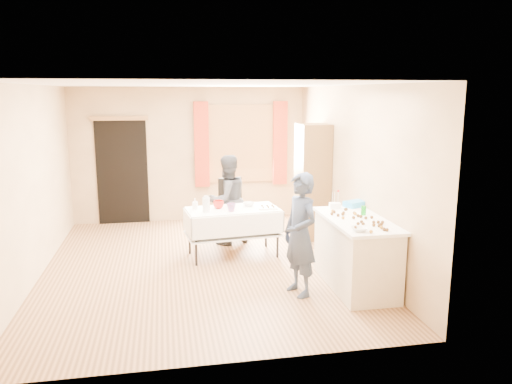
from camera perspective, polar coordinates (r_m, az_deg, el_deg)
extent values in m
cube|color=#9E7047|center=(7.45, -6.08, -8.39)|extent=(4.50, 5.50, 0.02)
cube|color=white|center=(7.02, -6.54, 12.19)|extent=(4.50, 5.50, 0.02)
cube|color=tan|center=(9.84, -7.53, 4.25)|extent=(4.50, 0.02, 2.60)
cube|color=tan|center=(4.43, -3.57, -4.33)|extent=(4.50, 0.02, 2.60)
cube|color=tan|center=(7.31, -24.25, 0.91)|extent=(0.02, 5.50, 2.60)
cube|color=tan|center=(7.62, 10.91, 2.10)|extent=(0.02, 5.50, 2.60)
cube|color=olive|center=(9.89, -1.72, 5.54)|extent=(1.32, 0.06, 1.52)
cube|color=white|center=(9.87, -1.71, 5.53)|extent=(1.20, 0.02, 1.40)
cube|color=#B2351E|center=(9.75, -6.23, 5.40)|extent=(0.28, 0.06, 1.65)
cube|color=#B2351E|center=(9.99, 2.77, 5.59)|extent=(0.28, 0.06, 1.65)
cube|color=black|center=(9.87, -15.03, 2.22)|extent=(0.95, 0.04, 2.00)
cube|color=olive|center=(9.74, -15.35, 8.13)|extent=(1.05, 0.06, 0.08)
cube|color=brown|center=(8.63, 6.45, 1.19)|extent=(0.50, 0.60, 1.97)
cube|color=beige|center=(6.64, 11.30, -7.03)|extent=(0.66, 1.45, 0.86)
cube|color=white|center=(6.51, 11.46, -3.18)|extent=(0.72, 1.51, 0.04)
cube|color=white|center=(7.64, -2.67, -2.05)|extent=(1.45, 0.84, 0.04)
cube|color=black|center=(8.65, -2.52, -2.32)|extent=(0.51, 0.51, 0.06)
cube|color=black|center=(8.77, -2.98, -0.31)|extent=(0.42, 0.13, 0.61)
imported|color=#24304B|center=(6.20, 5.08, -4.87)|extent=(0.79, 0.71, 1.54)
imported|color=black|center=(8.26, -3.31, -0.91)|extent=(1.17, 1.13, 1.49)
cylinder|color=#13991C|center=(6.71, 12.19, -2.07)|extent=(0.09, 0.09, 0.12)
imported|color=white|center=(5.94, 11.70, -4.17)|extent=(0.23, 0.23, 0.05)
cube|color=white|center=(7.01, 9.00, -1.55)|extent=(0.16, 0.12, 0.08)
cube|color=#2D9BEC|center=(7.18, 11.27, -1.33)|extent=(0.35, 0.30, 0.08)
cylinder|color=silver|center=(7.42, -5.72, -1.47)|extent=(0.11, 0.11, 0.22)
imported|color=#B31A12|center=(7.65, -4.31, -1.42)|extent=(0.27, 0.27, 0.13)
imported|color=red|center=(7.44, -2.85, -1.77)|extent=(0.13, 0.13, 0.12)
imported|color=white|center=(7.82, -0.85, -1.37)|extent=(0.24, 0.24, 0.05)
cube|color=white|center=(7.64, 1.35, -1.81)|extent=(0.30, 0.23, 0.02)
imported|color=white|center=(7.65, -6.99, -1.33)|extent=(0.10, 0.10, 0.16)
sphere|color=#3F2314|center=(6.68, 11.27, -2.44)|extent=(0.04, 0.04, 0.04)
sphere|color=#39210C|center=(6.00, 11.28, -4.01)|extent=(0.04, 0.04, 0.04)
sphere|color=#39210C|center=(6.29, 11.97, -3.33)|extent=(0.04, 0.04, 0.04)
sphere|color=#39210C|center=(6.18, 11.59, -3.56)|extent=(0.04, 0.04, 0.04)
sphere|color=#39210C|center=(6.22, 14.13, -3.59)|extent=(0.04, 0.04, 0.04)
sphere|color=#39210C|center=(6.15, 13.90, -3.75)|extent=(0.04, 0.04, 0.04)
sphere|color=#3F2314|center=(6.43, 9.92, -2.92)|extent=(0.04, 0.04, 0.04)
sphere|color=#39210C|center=(6.30, 13.30, -3.37)|extent=(0.04, 0.04, 0.04)
sphere|color=#39210C|center=(6.90, 10.17, -1.96)|extent=(0.04, 0.04, 0.04)
sphere|color=#39210C|center=(6.48, 12.44, -2.91)|extent=(0.04, 0.04, 0.04)
sphere|color=#39210C|center=(6.63, 9.87, -2.50)|extent=(0.04, 0.04, 0.04)
sphere|color=#39210C|center=(6.47, 11.09, -2.88)|extent=(0.04, 0.04, 0.04)
sphere|color=#3F2314|center=(5.87, 13.02, -4.43)|extent=(0.04, 0.04, 0.04)
sphere|color=#39210C|center=(5.99, 14.74, -4.19)|extent=(0.04, 0.04, 0.04)
sphere|color=#39210C|center=(6.31, 13.80, -3.35)|extent=(0.04, 0.04, 0.04)
sphere|color=#39210C|center=(6.72, 11.17, -2.36)|extent=(0.04, 0.04, 0.04)
sphere|color=#39210C|center=(6.56, 9.37, -2.63)|extent=(0.04, 0.04, 0.04)
sphere|color=#39210C|center=(6.70, 9.97, -2.36)|extent=(0.04, 0.04, 0.04)
sphere|color=#3F2314|center=(6.08, 14.14, -3.94)|extent=(0.04, 0.04, 0.04)
sphere|color=#39210C|center=(6.32, 14.26, -3.36)|extent=(0.04, 0.04, 0.04)
sphere|color=#39210C|center=(6.18, 12.15, -3.59)|extent=(0.04, 0.04, 0.04)
sphere|color=#39210C|center=(6.01, 14.42, -4.13)|extent=(0.04, 0.04, 0.04)
sphere|color=#39210C|center=(6.73, 8.94, -2.25)|extent=(0.04, 0.04, 0.04)
sphere|color=#39210C|center=(6.55, 11.91, -2.73)|extent=(0.04, 0.04, 0.04)
sphere|color=#3F2314|center=(6.78, 8.74, -2.15)|extent=(0.04, 0.04, 0.04)
sphere|color=#39210C|center=(6.91, 10.28, -1.95)|extent=(0.04, 0.04, 0.04)
sphere|color=#39210C|center=(6.16, 13.30, -3.69)|extent=(0.04, 0.04, 0.04)
sphere|color=#39210C|center=(6.62, 8.66, -2.47)|extent=(0.04, 0.04, 0.04)
sphere|color=#39210C|center=(6.54, 13.08, -2.82)|extent=(0.04, 0.04, 0.04)
sphere|color=#39210C|center=(6.59, 11.59, -2.65)|extent=(0.04, 0.04, 0.04)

